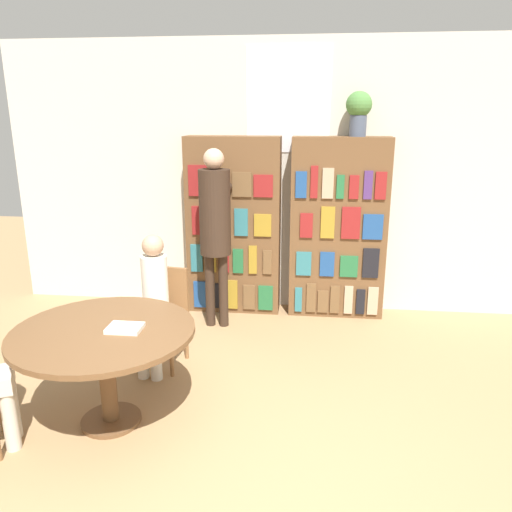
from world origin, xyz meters
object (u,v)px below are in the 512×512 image
object	(u,v)px
flower_vase	(359,110)
seated_reader_left	(153,298)
chair_left_side	(164,312)
librarian_standing	(215,219)
bookshelf_right	(338,229)
reading_table	(104,344)
bookshelf_left	(234,226)

from	to	relation	value
flower_vase	seated_reader_left	world-z (taller)	flower_vase
chair_left_side	librarian_standing	bearing A→B (deg)	-102.93
flower_vase	seated_reader_left	bearing A→B (deg)	-139.02
bookshelf_right	reading_table	distance (m)	2.93
reading_table	chair_left_side	distance (m)	1.00
bookshelf_left	librarian_standing	bearing A→B (deg)	-102.37
bookshelf_right	librarian_standing	xyz separation A→B (m)	(-1.27, -0.50, 0.18)
librarian_standing	chair_left_side	bearing A→B (deg)	-110.85
bookshelf_right	chair_left_side	distance (m)	2.15
bookshelf_right	seated_reader_left	bearing A→B (deg)	-136.53
bookshelf_right	flower_vase	size ratio (longest dim) A/B	4.36
bookshelf_left	reading_table	world-z (taller)	bookshelf_left
bookshelf_left	bookshelf_right	distance (m)	1.16
bookshelf_left	chair_left_side	world-z (taller)	bookshelf_left
bookshelf_left	reading_table	distance (m)	2.43
bookshelf_right	seated_reader_left	size ratio (longest dim) A/B	1.60
bookshelf_right	flower_vase	distance (m)	1.27
bookshelf_left	librarian_standing	world-z (taller)	bookshelf_left
bookshelf_left	seated_reader_left	distance (m)	1.64
librarian_standing	reading_table	bearing A→B (deg)	-104.13
bookshelf_left	reading_table	size ratio (longest dim) A/B	1.53
bookshelf_left	flower_vase	bearing A→B (deg)	0.21
bookshelf_right	seated_reader_left	distance (m)	2.26
reading_table	librarian_standing	size ratio (longest dim) A/B	0.69
bookshelf_left	bookshelf_right	size ratio (longest dim) A/B	1.00
chair_left_side	seated_reader_left	distance (m)	0.27
reading_table	librarian_standing	world-z (taller)	librarian_standing
reading_table	seated_reader_left	size ratio (longest dim) A/B	1.05
bookshelf_right	chair_left_side	world-z (taller)	bookshelf_right
bookshelf_right	chair_left_side	bearing A→B (deg)	-139.71
bookshelf_left	seated_reader_left	world-z (taller)	bookshelf_left
flower_vase	bookshelf_left	bearing A→B (deg)	-179.79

